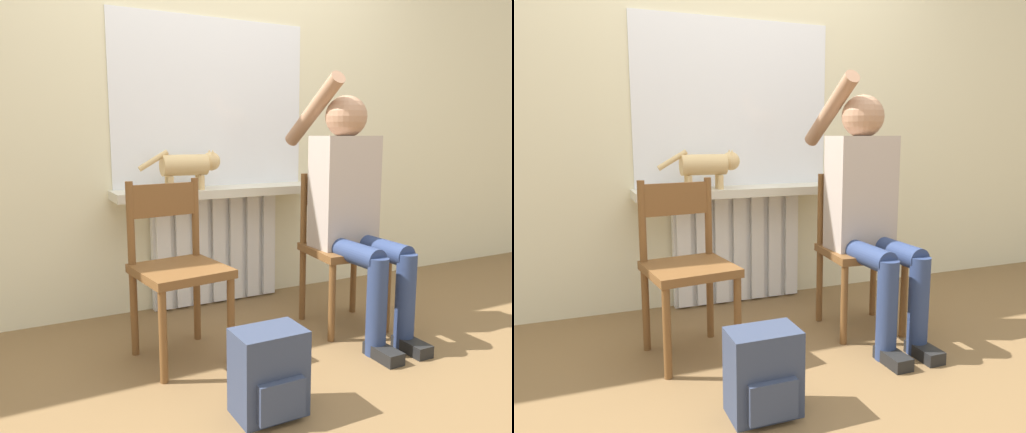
% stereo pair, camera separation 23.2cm
% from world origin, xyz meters
% --- Properties ---
extents(ground_plane, '(12.00, 12.00, 0.00)m').
position_xyz_m(ground_plane, '(0.00, 0.00, 0.00)').
color(ground_plane, brown).
extents(wall_with_window, '(7.00, 0.06, 2.70)m').
position_xyz_m(wall_with_window, '(0.00, 1.23, 1.35)').
color(wall_with_window, beige).
rests_on(wall_with_window, ground_plane).
extents(radiator, '(0.83, 0.08, 0.69)m').
position_xyz_m(radiator, '(-0.00, 1.15, 0.35)').
color(radiator, white).
rests_on(radiator, ground_plane).
extents(windowsill, '(1.30, 0.27, 0.05)m').
position_xyz_m(windowsill, '(0.00, 1.07, 0.72)').
color(windowsill, beige).
rests_on(windowsill, radiator).
extents(window_glass, '(1.24, 0.01, 1.01)m').
position_xyz_m(window_glass, '(0.00, 1.20, 1.25)').
color(window_glass, white).
rests_on(window_glass, windowsill).
extents(chair_left, '(0.44, 0.44, 0.85)m').
position_xyz_m(chair_left, '(-0.47, 0.49, 0.45)').
color(chair_left, brown).
rests_on(chair_left, ground_plane).
extents(chair_right, '(0.43, 0.43, 0.85)m').
position_xyz_m(chair_right, '(0.47, 0.49, 0.45)').
color(chair_right, brown).
rests_on(chair_right, ground_plane).
extents(person, '(0.36, 0.95, 1.38)m').
position_xyz_m(person, '(0.47, 0.39, 0.71)').
color(person, navy).
rests_on(person, ground_plane).
extents(cat, '(0.48, 0.12, 0.23)m').
position_xyz_m(cat, '(-0.21, 1.02, 0.89)').
color(cat, '#DBB77A').
rests_on(cat, windowsill).
extents(backpack, '(0.27, 0.21, 0.34)m').
position_xyz_m(backpack, '(-0.33, -0.16, 0.16)').
color(backpack, '#333D56').
rests_on(backpack, ground_plane).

